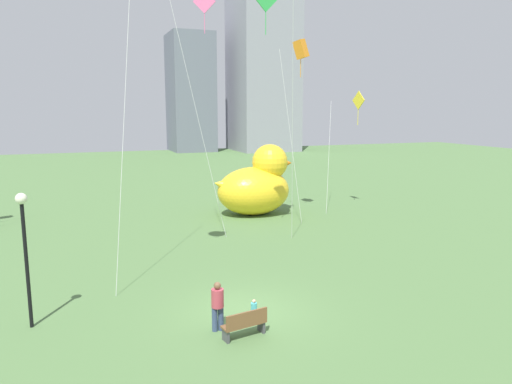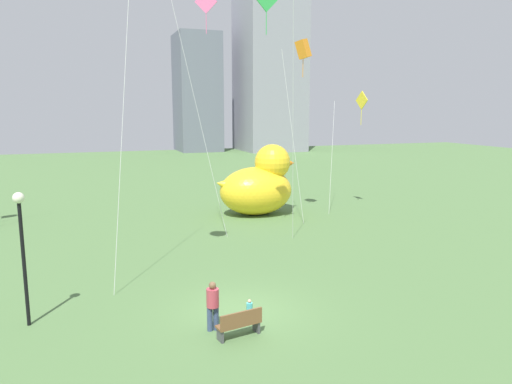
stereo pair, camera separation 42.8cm
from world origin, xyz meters
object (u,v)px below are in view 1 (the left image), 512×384
(kite_orange, at_px, (301,50))
(kite_yellow, at_px, (357,104))
(giant_inflatable_duck, at_px, (256,185))
(lamppost, at_px, (24,236))
(person_adult, at_px, (218,304))
(kite_pink, at_px, (204,13))
(person_child, at_px, (254,310))
(park_bench, at_px, (245,323))
(kite_green, at_px, (268,11))

(kite_orange, height_order, kite_yellow, kite_orange)
(giant_inflatable_duck, height_order, lamppost, giant_inflatable_duck)
(kite_yellow, bearing_deg, lamppost, -147.86)
(person_adult, height_order, kite_yellow, kite_yellow)
(kite_pink, bearing_deg, lamppost, -130.11)
(person_adult, height_order, giant_inflatable_duck, giant_inflatable_duck)
(person_child, height_order, giant_inflatable_duck, giant_inflatable_duck)
(kite_yellow, height_order, kite_pink, kite_pink)
(park_bench, bearing_deg, kite_yellow, 48.83)
(lamppost, height_order, kite_pink, kite_pink)
(lamppost, height_order, kite_orange, kite_orange)
(person_adult, bearing_deg, person_child, 4.17)
(giant_inflatable_duck, bearing_deg, kite_pink, -144.33)
(person_adult, bearing_deg, park_bench, -49.58)
(park_bench, bearing_deg, kite_orange, 58.57)
(kite_green, height_order, kite_orange, kite_green)
(park_bench, distance_m, lamppost, 7.55)
(park_bench, relative_size, lamppost, 0.34)
(person_child, bearing_deg, lamppost, 161.40)
(person_child, bearing_deg, kite_green, 65.12)
(kite_orange, xyz_separation_m, kite_yellow, (5.04, 1.39, -3.28))
(giant_inflatable_duck, xyz_separation_m, lamppost, (-13.08, -13.52, 1.05))
(lamppost, xyz_separation_m, kite_orange, (15.19, 11.32, 7.61))
(kite_green, bearing_deg, kite_pink, 118.26)
(giant_inflatable_duck, bearing_deg, person_child, -111.17)
(park_bench, relative_size, kite_pink, 0.11)
(kite_yellow, bearing_deg, person_adult, -133.91)
(person_adult, distance_m, person_child, 1.36)
(person_child, xyz_separation_m, kite_green, (4.05, 8.73, 11.35))
(person_adult, height_order, kite_orange, kite_orange)
(kite_green, bearing_deg, kite_orange, 49.53)
(park_bench, bearing_deg, kite_green, 64.05)
(giant_inflatable_duck, relative_size, kite_green, 0.44)
(person_child, bearing_deg, kite_pink, 81.71)
(giant_inflatable_duck, relative_size, lamppost, 1.28)
(person_child, xyz_separation_m, kite_yellow, (13.30, 15.05, 6.95))
(kite_orange, distance_m, kite_pink, 6.64)
(person_child, height_order, kite_green, kite_green)
(person_child, xyz_separation_m, kite_pink, (1.86, 12.79, 11.83))
(kite_orange, distance_m, kite_yellow, 6.18)
(lamppost, relative_size, kite_green, 0.34)
(person_adult, bearing_deg, kite_pink, 76.27)
(kite_orange, bearing_deg, kite_yellow, 15.45)
(kite_green, distance_m, kite_orange, 6.57)
(kite_orange, height_order, kite_pink, kite_pink)
(park_bench, xyz_separation_m, person_child, (0.62, 0.87, -0.01))
(person_child, distance_m, kite_pink, 17.52)
(kite_pink, bearing_deg, giant_inflatable_duck, 35.67)
(kite_green, height_order, kite_yellow, kite_green)
(person_child, relative_size, lamppost, 0.19)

